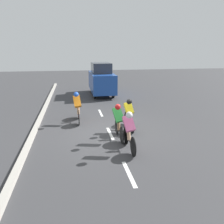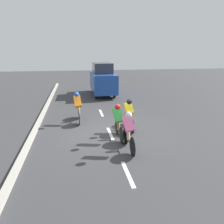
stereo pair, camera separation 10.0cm
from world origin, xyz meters
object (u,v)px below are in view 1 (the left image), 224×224
(cyclist_yellow, at_px, (129,113))
(support_car, at_px, (101,79))
(cyclist_orange, at_px, (78,106))
(cyclist_green, at_px, (118,120))
(cyclist_pink, at_px, (129,129))

(cyclist_yellow, distance_m, support_car, 8.15)
(cyclist_orange, distance_m, cyclist_green, 2.88)
(cyclist_yellow, bearing_deg, cyclist_pink, 75.63)
(cyclist_yellow, height_order, cyclist_pink, cyclist_pink)
(cyclist_pink, distance_m, support_car, 10.18)
(cyclist_orange, relative_size, cyclist_pink, 1.03)
(cyclist_green, relative_size, cyclist_yellow, 0.95)
(cyclist_green, xyz_separation_m, cyclist_pink, (-0.15, 1.06, -0.00))
(cyclist_green, xyz_separation_m, support_car, (-0.55, -9.11, 0.42))
(cyclist_orange, distance_m, cyclist_pink, 3.89)
(cyclist_pink, bearing_deg, cyclist_yellow, -104.37)
(cyclist_orange, bearing_deg, cyclist_yellow, 145.66)
(cyclist_pink, bearing_deg, cyclist_orange, -64.78)
(cyclist_yellow, distance_m, cyclist_pink, 2.09)
(cyclist_pink, height_order, support_car, support_car)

